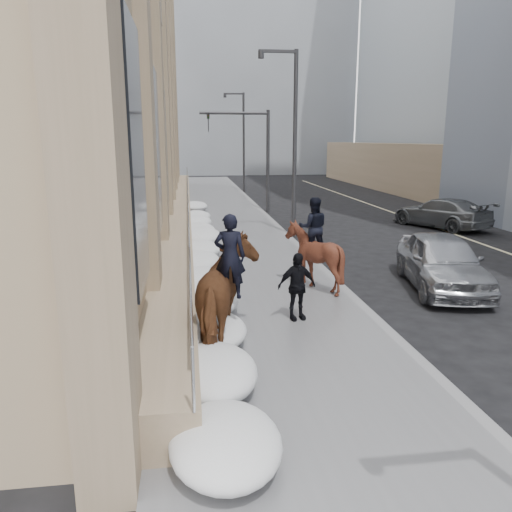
{
  "coord_description": "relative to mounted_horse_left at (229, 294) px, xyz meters",
  "views": [
    {
      "loc": [
        -1.79,
        -7.84,
        4.32
      ],
      "look_at": [
        -0.28,
        3.24,
        1.7
      ],
      "focal_mm": 35.0,
      "sensor_mm": 36.0,
      "label": 1
    }
  ],
  "objects": [
    {
      "name": "ground",
      "position": [
        1.04,
        -1.71,
        -1.29
      ],
      "size": [
        140.0,
        140.0,
        0.0
      ],
      "primitive_type": "plane",
      "color": "black",
      "rests_on": "ground"
    },
    {
      "name": "sidewalk",
      "position": [
        1.04,
        8.29,
        -1.23
      ],
      "size": [
        5.0,
        80.0,
        0.12
      ],
      "primitive_type": "cube",
      "color": "#5B5B5D",
      "rests_on": "ground"
    },
    {
      "name": "curb",
      "position": [
        3.66,
        8.29,
        -1.23
      ],
      "size": [
        0.24,
        80.0,
        0.12
      ],
      "primitive_type": "cube",
      "color": "slate",
      "rests_on": "ground"
    },
    {
      "name": "lane_line",
      "position": [
        11.54,
        8.29,
        -1.29
      ],
      "size": [
        0.15,
        70.0,
        0.01
      ],
      "primitive_type": "cube",
      "color": "#BFB78C",
      "rests_on": "ground"
    },
    {
      "name": "limestone_building",
      "position": [
        -4.21,
        18.25,
        7.61
      ],
      "size": [
        6.1,
        44.0,
        18.0
      ],
      "color": "tan",
      "rests_on": "ground"
    },
    {
      "name": "bg_building_mid",
      "position": [
        5.04,
        58.29,
        12.71
      ],
      "size": [
        30.0,
        12.0,
        28.0
      ],
      "primitive_type": "cube",
      "color": "slate",
      "rests_on": "ground"
    },
    {
      "name": "bg_building_far",
      "position": [
        -4.96,
        70.29,
        8.71
      ],
      "size": [
        24.0,
        12.0,
        20.0
      ],
      "primitive_type": "cube",
      "color": "gray",
      "rests_on": "ground"
    },
    {
      "name": "streetlight_mid",
      "position": [
        3.78,
        12.29,
        3.29
      ],
      "size": [
        1.71,
        0.24,
        8.0
      ],
      "color": "#2D2D30",
      "rests_on": "ground"
    },
    {
      "name": "streetlight_far",
      "position": [
        3.78,
        32.29,
        3.29
      ],
      "size": [
        1.71,
        0.24,
        8.0
      ],
      "color": "#2D2D30",
      "rests_on": "ground"
    },
    {
      "name": "traffic_signal",
      "position": [
        3.12,
        20.29,
        2.71
      ],
      "size": [
        4.1,
        0.22,
        6.0
      ],
      "color": "#2D2D30",
      "rests_on": "ground"
    },
    {
      "name": "snow_bank",
      "position": [
        -0.38,
        6.4,
        -0.82
      ],
      "size": [
        1.7,
        18.1,
        0.76
      ],
      "color": "white",
      "rests_on": "sidewalk"
    },
    {
      "name": "mounted_horse_left",
      "position": [
        0.0,
        0.0,
        0.0
      ],
      "size": [
        1.6,
        2.82,
        2.78
      ],
      "rotation": [
        0.0,
        0.0,
        2.99
      ],
      "color": "#522E18",
      "rests_on": "sidewalk"
    },
    {
      "name": "mounted_horse_right",
      "position": [
        2.75,
        3.96,
        -0.09
      ],
      "size": [
        1.75,
        1.92,
        2.62
      ],
      "rotation": [
        0.0,
        0.0,
        3.01
      ],
      "color": "#431E13",
      "rests_on": "sidewalk"
    },
    {
      "name": "pedestrian",
      "position": [
        1.74,
        1.53,
        -0.36
      ],
      "size": [
        1.01,
        0.57,
        1.62
      ],
      "primitive_type": "imported",
      "rotation": [
        0.0,
        0.0,
        0.2
      ],
      "color": "black",
      "rests_on": "sidewalk"
    },
    {
      "name": "car_silver",
      "position": [
        6.6,
        3.81,
        -0.47
      ],
      "size": [
        2.89,
        5.12,
        1.64
      ],
      "primitive_type": "imported",
      "rotation": [
        0.0,
        0.0,
        -0.21
      ],
      "color": "#A4A6AC",
      "rests_on": "ground"
    },
    {
      "name": "car_grey",
      "position": [
        11.77,
        13.7,
        -0.55
      ],
      "size": [
        3.95,
        5.51,
        1.48
      ],
      "primitive_type": "imported",
      "rotation": [
        0.0,
        0.0,
        3.55
      ],
      "color": "#5A5E62",
      "rests_on": "ground"
    }
  ]
}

